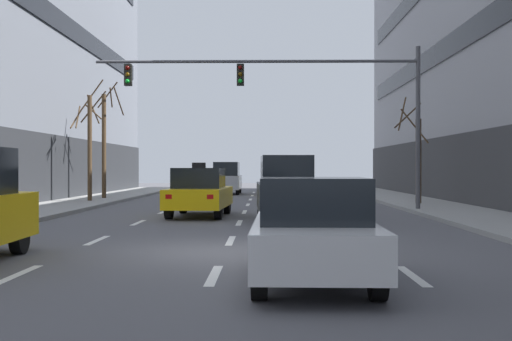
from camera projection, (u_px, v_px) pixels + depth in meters
The scene contains 34 objects.
ground_plane at pixel (225, 251), 13.47m from camera, with size 120.00×120.00×0.00m, color #515156.
lane_stripe_l1_s3 at pixel (17, 275), 10.52m from camera, with size 0.16×2.00×0.01m, color silver.
lane_stripe_l1_s4 at pixel (97, 240), 15.52m from camera, with size 0.16×2.00×0.01m, color silver.
lane_stripe_l1_s5 at pixel (138, 223), 20.52m from camera, with size 0.16×2.00×0.01m, color silver.
lane_stripe_l1_s6 at pixel (163, 212), 25.52m from camera, with size 0.16×2.00×0.01m, color silver.
lane_stripe_l1_s7 at pixel (180, 205), 30.52m from camera, with size 0.16×2.00×0.01m, color silver.
lane_stripe_l1_s8 at pixel (192, 199), 35.52m from camera, with size 0.16×2.00×0.01m, color silver.
lane_stripe_l1_s9 at pixel (201, 196), 40.52m from camera, with size 0.16×2.00×0.01m, color silver.
lane_stripe_l1_s10 at pixel (208, 192), 45.51m from camera, with size 0.16×2.00×0.01m, color silver.
lane_stripe_l2_s3 at pixel (214, 275), 10.47m from camera, with size 0.16×2.00×0.01m, color silver.
lane_stripe_l2_s4 at pixel (231, 240), 15.47m from camera, with size 0.16×2.00×0.01m, color silver.
lane_stripe_l2_s5 at pixel (239, 223), 20.47m from camera, with size 0.16×2.00×0.01m, color silver.
lane_stripe_l2_s6 at pixel (244, 212), 25.47m from camera, with size 0.16×2.00×0.01m, color silver.
lane_stripe_l2_s7 at pixel (248, 205), 30.47m from camera, with size 0.16×2.00×0.01m, color silver.
lane_stripe_l2_s8 at pixel (250, 199), 35.47m from camera, with size 0.16×2.00×0.01m, color silver.
lane_stripe_l2_s9 at pixel (252, 196), 40.47m from camera, with size 0.16×2.00×0.01m, color silver.
lane_stripe_l2_s10 at pixel (254, 192), 45.47m from camera, with size 0.16×2.00×0.01m, color silver.
lane_stripe_l3_s3 at pixel (413, 276), 10.42m from camera, with size 0.16×2.00×0.01m, color silver.
lane_stripe_l3_s4 at pixel (365, 241), 15.42m from camera, with size 0.16×2.00×0.01m, color silver.
lane_stripe_l3_s5 at pixel (341, 223), 20.42m from camera, with size 0.16×2.00×0.01m, color silver.
lane_stripe_l3_s6 at pixel (326, 212), 25.42m from camera, with size 0.16×2.00×0.01m, color silver.
lane_stripe_l3_s7 at pixel (316, 205), 30.42m from camera, with size 0.16×2.00×0.01m, color silver.
lane_stripe_l3_s8 at pixel (309, 200), 35.42m from camera, with size 0.16×2.00×0.01m, color silver.
lane_stripe_l3_s9 at pixel (304, 196), 40.42m from camera, with size 0.16×2.00×0.01m, color silver.
lane_stripe_l3_s10 at pixel (299, 193), 45.42m from camera, with size 0.16×2.00×0.01m, color silver.
car_driving_0 at pixel (286, 188), 21.35m from camera, with size 1.97×4.44×2.12m.
car_driving_1 at pixel (227, 178), 42.96m from camera, with size 1.85×4.35×2.10m.
taxi_driving_2 at pixel (279, 178), 41.34m from camera, with size 1.95×4.46×2.32m.
car_driving_3 at pixel (313, 231), 9.74m from camera, with size 1.85×4.25×1.58m.
taxi_driving_5 at pixel (200, 192), 23.19m from camera, with size 2.12×4.67×1.91m.
traffic_signal_0 at pixel (299, 91), 25.42m from camera, with size 12.65×0.35×6.31m.
street_tree_0 at pixel (417, 157), 29.31m from camera, with size 1.41×1.91×4.87m.
street_tree_1 at pixel (104, 140), 34.36m from camera, with size 1.88×1.74×6.18m.
street_tree_2 at pixel (89, 143), 31.64m from camera, with size 1.43×1.43×5.96m.
Camera 1 is at (0.83, -13.45, 1.73)m, focal length 45.88 mm.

